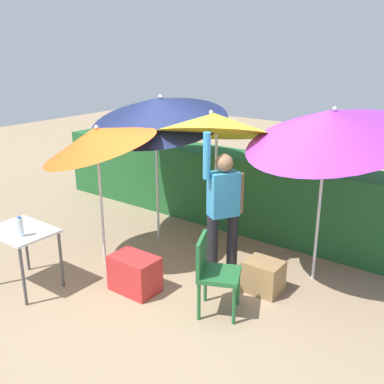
% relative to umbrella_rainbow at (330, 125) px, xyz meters
% --- Properties ---
extents(ground_plane, '(24.00, 24.00, 0.00)m').
position_rel_umbrella_rainbow_xyz_m(ground_plane, '(-1.39, -1.05, -1.97)').
color(ground_plane, '#9E8466').
extents(hedge_row, '(8.00, 0.70, 1.19)m').
position_rel_umbrella_rainbow_xyz_m(hedge_row, '(-1.39, 0.97, -1.38)').
color(hedge_row, '#23602D').
rests_on(hedge_row, ground_plane).
extents(umbrella_rainbow, '(2.07, 2.02, 2.48)m').
position_rel_umbrella_rainbow_xyz_m(umbrella_rainbow, '(0.00, 0.00, 0.00)').
color(umbrella_rainbow, silver).
rests_on(umbrella_rainbow, ground_plane).
extents(umbrella_orange, '(1.56, 1.51, 2.14)m').
position_rel_umbrella_rainbow_xyz_m(umbrella_orange, '(-2.49, -1.27, -0.25)').
color(umbrella_orange, silver).
rests_on(umbrella_orange, ground_plane).
extents(umbrella_yellow, '(1.69, 1.63, 2.28)m').
position_rel_umbrella_rainbow_xyz_m(umbrella_yellow, '(-1.57, -0.03, -0.14)').
color(umbrella_yellow, silver).
rests_on(umbrella_yellow, ground_plane).
extents(umbrella_navy, '(2.00, 1.99, 2.41)m').
position_rel_umbrella_rainbow_xyz_m(umbrella_navy, '(-2.42, -0.18, -0.01)').
color(umbrella_navy, silver).
rests_on(umbrella_navy, ground_plane).
extents(person_vendor, '(0.37, 0.52, 1.88)m').
position_rel_umbrella_rainbow_xyz_m(person_vendor, '(-1.04, -0.58, -1.04)').
color(person_vendor, black).
rests_on(person_vendor, ground_plane).
extents(chair_plastic, '(0.58, 0.58, 0.89)m').
position_rel_umbrella_rainbow_xyz_m(chair_plastic, '(-0.65, -1.36, -1.46)').
color(chair_plastic, '#236633').
rests_on(chair_plastic, ground_plane).
extents(cooler_box, '(0.57, 0.38, 0.45)m').
position_rel_umbrella_rainbow_xyz_m(cooler_box, '(-1.66, -1.55, -1.75)').
color(cooler_box, red).
rests_on(cooler_box, ground_plane).
extents(crate_cardboard, '(0.43, 0.35, 0.39)m').
position_rel_umbrella_rainbow_xyz_m(crate_cardboard, '(-0.41, -0.64, -1.78)').
color(crate_cardboard, '#9E7A4C').
rests_on(crate_cardboard, ground_plane).
extents(folding_table, '(0.80, 0.60, 0.76)m').
position_rel_umbrella_rainbow_xyz_m(folding_table, '(-2.79, -2.27, -1.31)').
color(folding_table, '#4C4C51').
rests_on(folding_table, ground_plane).
extents(bottle_water, '(0.07, 0.07, 0.24)m').
position_rel_umbrella_rainbow_xyz_m(bottle_water, '(-2.62, -2.38, -1.11)').
color(bottle_water, silver).
rests_on(bottle_water, folding_table).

